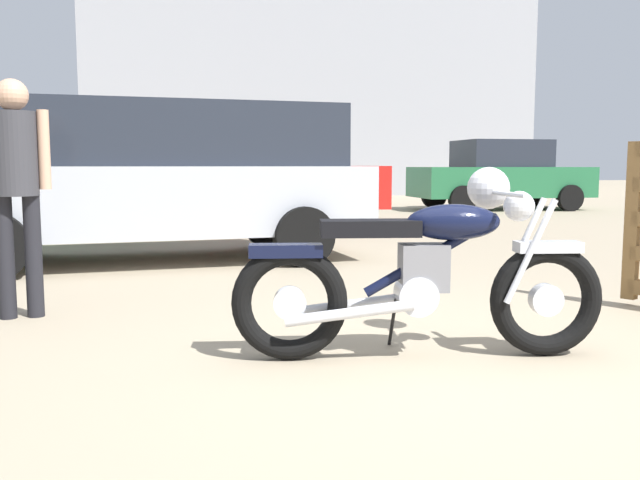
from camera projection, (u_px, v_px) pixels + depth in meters
ground_plane at (469, 369)px, 3.55m from camera, size 80.00×80.00×0.00m
vintage_motorcycle at (428, 270)px, 3.74m from camera, size 2.07×0.73×1.07m
bystander at (15, 173)px, 4.65m from camera, size 0.46×0.30×1.66m
white_estate_far at (275, 174)px, 12.41m from camera, size 4.10×2.26×1.78m
dark_sedan_left at (500, 175)px, 16.26m from camera, size 4.21×1.94×1.67m
blue_hatchback_right at (12, 181)px, 10.03m from camera, size 4.21×1.93×1.67m
red_hatchback_near at (163, 177)px, 7.50m from camera, size 4.83×2.27×1.74m
industrial_building at (299, 82)px, 29.51m from camera, size 17.32×14.73×17.03m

